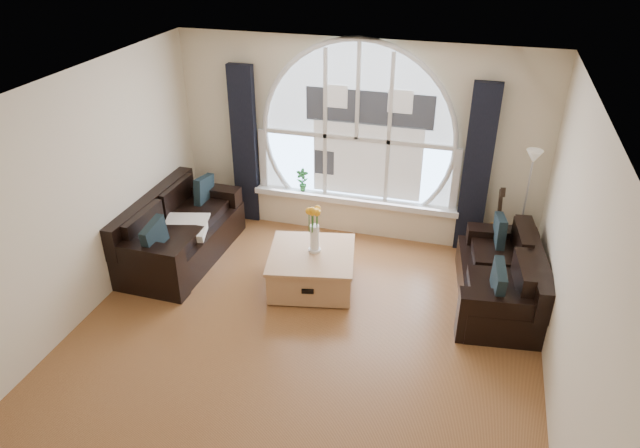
% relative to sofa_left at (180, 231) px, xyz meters
% --- Properties ---
extents(ground, '(5.00, 5.50, 0.01)m').
position_rel_sofa_left_xyz_m(ground, '(2.03, -1.36, -0.40)').
color(ground, brown).
rests_on(ground, ground).
extents(ceiling, '(5.00, 5.50, 0.01)m').
position_rel_sofa_left_xyz_m(ceiling, '(2.03, -1.36, 2.30)').
color(ceiling, silver).
rests_on(ceiling, ground).
extents(wall_back, '(5.00, 0.01, 2.70)m').
position_rel_sofa_left_xyz_m(wall_back, '(2.03, 1.39, 0.95)').
color(wall_back, beige).
rests_on(wall_back, ground).
extents(wall_left, '(0.01, 5.50, 2.70)m').
position_rel_sofa_left_xyz_m(wall_left, '(-0.47, -1.36, 0.95)').
color(wall_left, beige).
rests_on(wall_left, ground).
extents(wall_right, '(0.01, 5.50, 2.70)m').
position_rel_sofa_left_xyz_m(wall_right, '(4.53, -1.36, 0.95)').
color(wall_right, beige).
rests_on(wall_right, ground).
extents(attic_slope, '(0.92, 5.50, 0.72)m').
position_rel_sofa_left_xyz_m(attic_slope, '(4.23, -1.36, 1.95)').
color(attic_slope, silver).
rests_on(attic_slope, ground).
extents(arched_window, '(2.60, 0.06, 2.15)m').
position_rel_sofa_left_xyz_m(arched_window, '(2.03, 1.36, 1.23)').
color(arched_window, silver).
rests_on(arched_window, wall_back).
extents(window_sill, '(2.90, 0.22, 0.08)m').
position_rel_sofa_left_xyz_m(window_sill, '(2.03, 1.29, 0.11)').
color(window_sill, white).
rests_on(window_sill, wall_back).
extents(window_frame, '(2.76, 0.08, 2.15)m').
position_rel_sofa_left_xyz_m(window_frame, '(2.03, 1.33, 1.23)').
color(window_frame, white).
rests_on(window_frame, wall_back).
extents(neighbor_house, '(1.70, 0.02, 1.50)m').
position_rel_sofa_left_xyz_m(neighbor_house, '(2.18, 1.35, 1.10)').
color(neighbor_house, silver).
rests_on(neighbor_house, wall_back).
extents(curtain_left, '(0.35, 0.12, 2.30)m').
position_rel_sofa_left_xyz_m(curtain_left, '(0.43, 1.27, 0.75)').
color(curtain_left, black).
rests_on(curtain_left, ground).
extents(curtain_right, '(0.35, 0.12, 2.30)m').
position_rel_sofa_left_xyz_m(curtain_right, '(3.63, 1.27, 0.75)').
color(curtain_right, black).
rests_on(curtain_right, ground).
extents(sofa_left, '(1.01, 1.95, 0.86)m').
position_rel_sofa_left_xyz_m(sofa_left, '(0.00, 0.00, 0.00)').
color(sofa_left, black).
rests_on(sofa_left, ground).
extents(sofa_right, '(1.06, 1.80, 0.76)m').
position_rel_sofa_left_xyz_m(sofa_right, '(4.05, 0.12, 0.00)').
color(sofa_right, black).
rests_on(sofa_right, ground).
extents(coffee_chest, '(1.20, 1.20, 0.50)m').
position_rel_sofa_left_xyz_m(coffee_chest, '(1.84, -0.15, -0.15)').
color(coffee_chest, tan).
rests_on(coffee_chest, ground).
extents(throw_blanket, '(0.67, 0.67, 0.10)m').
position_rel_sofa_left_xyz_m(throw_blanket, '(0.12, -0.06, 0.10)').
color(throw_blanket, silver).
rests_on(throw_blanket, sofa_left).
extents(vase_flowers, '(0.24, 0.24, 0.70)m').
position_rel_sofa_left_xyz_m(vase_flowers, '(1.86, -0.09, 0.45)').
color(vase_flowers, white).
rests_on(vase_flowers, coffee_chest).
extents(floor_lamp, '(0.24, 0.24, 1.60)m').
position_rel_sofa_left_xyz_m(floor_lamp, '(4.26, 1.01, 0.40)').
color(floor_lamp, '#B2B2B2').
rests_on(floor_lamp, ground).
extents(guitar, '(0.41, 0.33, 1.06)m').
position_rel_sofa_left_xyz_m(guitar, '(3.98, 1.15, 0.13)').
color(guitar, olive).
rests_on(guitar, ground).
extents(potted_plant, '(0.19, 0.15, 0.33)m').
position_rel_sofa_left_xyz_m(potted_plant, '(1.28, 1.29, 0.32)').
color(potted_plant, '#1E6023').
rests_on(potted_plant, window_sill).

